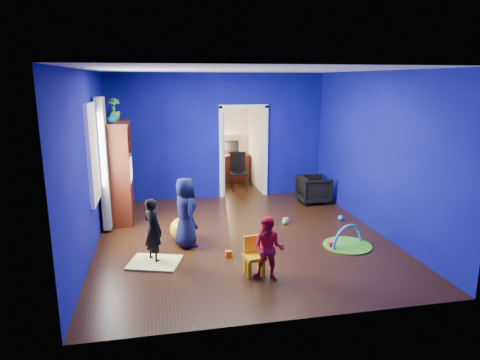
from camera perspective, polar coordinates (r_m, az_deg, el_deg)
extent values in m
cube|color=black|center=(7.70, 0.23, -7.65)|extent=(5.00, 5.50, 0.01)
cube|color=white|center=(7.19, 0.25, 14.48)|extent=(5.00, 5.50, 0.01)
cube|color=#090A6B|center=(9.98, -2.94, 5.79)|extent=(5.00, 0.02, 2.90)
cube|color=#090A6B|center=(4.71, 6.95, -2.85)|extent=(5.00, 0.02, 2.90)
cube|color=#090A6B|center=(7.24, -19.55, 2.17)|extent=(0.02, 5.50, 2.90)
cube|color=#090A6B|center=(8.17, 17.71, 3.51)|extent=(0.02, 5.50, 2.90)
imported|color=black|center=(9.86, 9.81, -1.24)|extent=(0.68, 0.66, 0.61)
imported|color=black|center=(6.70, -11.51, -6.57)|extent=(0.41, 0.44, 1.01)
imported|color=#0E1035|center=(7.18, -7.30, -4.31)|extent=(0.54, 0.67, 1.18)
imported|color=#B0121E|center=(6.01, 3.83, -9.14)|extent=(0.56, 0.51, 0.92)
imported|color=#0C4D62|center=(8.27, -16.75, 7.90)|extent=(0.22, 0.22, 0.19)
imported|color=green|center=(8.78, -16.50, 9.03)|extent=(0.28, 0.28, 0.44)
cube|color=#3D0E0A|center=(8.72, -16.11, 1.06)|extent=(0.58, 1.14, 1.96)
cube|color=silver|center=(8.71, -15.86, 1.32)|extent=(0.46, 0.70, 0.54)
cube|color=#F2E07A|center=(6.79, -11.32, -10.74)|extent=(0.90, 0.80, 0.03)
sphere|color=yellow|center=(7.54, -7.73, -6.54)|extent=(0.42, 0.42, 0.42)
cube|color=yellow|center=(6.23, 1.97, -10.37)|extent=(0.32, 0.32, 0.50)
cylinder|color=#378F20|center=(7.53, 14.11, -8.46)|extent=(0.81, 0.81, 0.02)
torus|color=#3F8CD8|center=(7.53, 14.11, -8.39)|extent=(0.69, 0.35, 0.73)
cube|color=white|center=(7.56, -19.14, 3.42)|extent=(0.03, 0.95, 1.55)
cube|color=slate|center=(8.14, -17.69, 2.03)|extent=(0.14, 0.42, 2.40)
cube|color=white|center=(10.15, 0.45, 3.65)|extent=(1.16, 0.10, 2.10)
cube|color=#3D140A|center=(11.73, -1.06, 1.61)|extent=(0.88, 0.44, 0.75)
cube|color=black|center=(11.74, -1.18, 4.48)|extent=(0.40, 0.05, 0.32)
sphere|color=#FFD88C|center=(11.64, -2.48, 4.29)|extent=(0.14, 0.14, 0.14)
cube|color=black|center=(10.79, -0.15, 1.04)|extent=(0.40, 0.40, 0.92)
cube|color=white|center=(11.62, -1.19, 9.69)|extent=(0.88, 0.24, 0.04)
cube|color=#FB293A|center=(7.40, 12.10, -8.44)|extent=(0.10, 0.08, 0.10)
sphere|color=#238BC9|center=(8.79, 13.28, -4.93)|extent=(0.11, 0.11, 0.11)
cube|color=#DB5C0B|center=(6.88, -1.51, -9.82)|extent=(0.10, 0.08, 0.10)
sphere|color=green|center=(8.37, 5.97, -5.56)|extent=(0.11, 0.11, 0.11)
cube|color=#C248B1|center=(8.47, 6.10, -5.37)|extent=(0.10, 0.08, 0.10)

